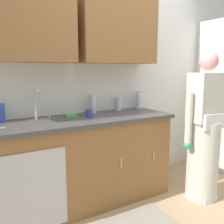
# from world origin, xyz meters

# --- Properties ---
(ground_plane) EXTENTS (9.00, 9.00, 0.00)m
(ground_plane) POSITION_xyz_m (0.00, 0.00, 0.00)
(ground_plane) COLOR tan
(kitchen_wall_with_uppers) EXTENTS (4.80, 0.44, 2.70)m
(kitchen_wall_with_uppers) POSITION_xyz_m (-0.14, 0.99, 1.48)
(kitchen_wall_with_uppers) COLOR silver
(kitchen_wall_with_uppers) RESTS_ON ground
(counter_cabinet) EXTENTS (1.90, 0.62, 0.90)m
(counter_cabinet) POSITION_xyz_m (-0.55, 0.70, 0.45)
(counter_cabinet) COLOR brown
(counter_cabinet) RESTS_ON ground
(countertop) EXTENTS (1.96, 0.66, 0.04)m
(countertop) POSITION_xyz_m (-0.55, 0.70, 0.92)
(countertop) COLOR #474442
(countertop) RESTS_ON counter_cabinet
(sink) EXTENTS (0.50, 0.36, 0.35)m
(sink) POSITION_xyz_m (-0.93, 0.71, 0.93)
(sink) COLOR #B7BABF
(sink) RESTS_ON counter_cabinet
(person_at_sink) EXTENTS (0.55, 0.34, 1.62)m
(person_at_sink) POSITION_xyz_m (0.64, 0.13, 0.69)
(person_at_sink) COLOR white
(person_at_sink) RESTS_ON ground
(bottle_cleaner_spray) EXTENTS (0.07, 0.07, 0.22)m
(bottle_cleaner_spray) POSITION_xyz_m (0.34, 0.93, 1.05)
(bottle_cleaner_spray) COLOR silver
(bottle_cleaner_spray) RESTS_ON countertop
(bottle_water_tall) EXTENTS (0.06, 0.06, 0.18)m
(bottle_water_tall) POSITION_xyz_m (-1.29, 0.90, 1.03)
(bottle_water_tall) COLOR #334CB2
(bottle_water_tall) RESTS_ON countertop
(bottle_soap) EXTENTS (0.07, 0.07, 0.21)m
(bottle_soap) POSITION_xyz_m (-0.32, 0.91, 1.04)
(bottle_soap) COLOR silver
(bottle_soap) RESTS_ON countertop
(bottle_water_short) EXTENTS (0.07, 0.07, 0.17)m
(bottle_water_short) POSITION_xyz_m (0.03, 0.92, 1.02)
(bottle_water_short) COLOR silver
(bottle_water_short) RESTS_ON countertop
(cup_by_sink) EXTENTS (0.08, 0.08, 0.08)m
(cup_by_sink) POSITION_xyz_m (-0.46, 0.72, 0.98)
(cup_by_sink) COLOR #33478C
(cup_by_sink) RESTS_ON countertop
(sponge) EXTENTS (0.11, 0.07, 0.03)m
(sponge) POSITION_xyz_m (-0.62, 0.82, 0.96)
(sponge) COLOR #4CBF4C
(sponge) RESTS_ON countertop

